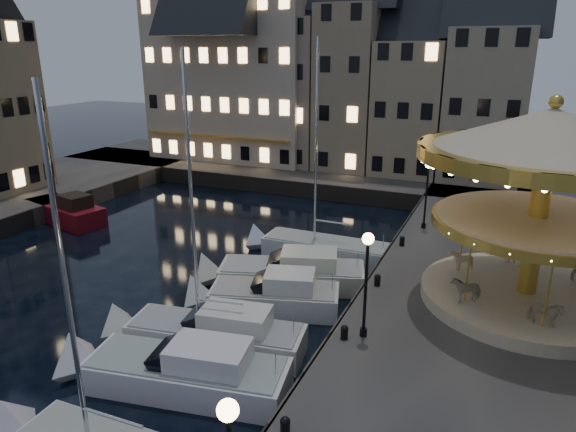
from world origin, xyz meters
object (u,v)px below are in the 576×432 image
at_px(motorboat_d, 266,297).
at_px(red_fishing_boat, 67,212).
at_px(motorboat_f, 317,249).
at_px(carousel, 545,172).
at_px(bollard_c, 377,279).
at_px(motorboat_b, 177,372).
at_px(motorboat_c, 207,334).
at_px(motorboat_e, 284,274).
at_px(bollard_b, 344,332).
at_px(bollard_d, 402,241).
at_px(bollard_a, 285,425).
at_px(streetlamp_c, 427,185).
at_px(streetlamp_b, 367,270).

xyz_separation_m(motorboat_d, red_fishing_boat, (-18.65, 6.00, 0.05)).
distance_m(motorboat_f, carousel, 13.53).
height_order(bollard_c, motorboat_b, motorboat_b).
bearing_deg(motorboat_c, motorboat_f, 86.32).
xyz_separation_m(bollard_c, motorboat_f, (-4.84, 5.01, -1.07)).
height_order(motorboat_e, carousel, carousel).
xyz_separation_m(bollard_b, motorboat_e, (-5.06, 5.75, -0.96)).
bearing_deg(motorboat_f, bollard_c, -45.96).
distance_m(bollard_d, carousel, 9.50).
bearing_deg(carousel, red_fishing_boat, 174.01).
bearing_deg(red_fishing_boat, carousel, -5.99).
bearing_deg(bollard_b, carousel, 43.41).
bearing_deg(motorboat_e, bollard_a, -65.79).
relative_size(streetlamp_c, motorboat_d, 0.59).
bearing_deg(motorboat_b, carousel, 39.66).
bearing_deg(streetlamp_b, streetlamp_c, 90.00).
height_order(streetlamp_c, bollard_a, streetlamp_c).
xyz_separation_m(motorboat_d, carousel, (11.05, 2.88, 6.44)).
relative_size(streetlamp_b, motorboat_f, 0.37).
distance_m(bollard_a, red_fishing_boat, 27.60).
height_order(motorboat_b, red_fishing_boat, red_fishing_boat).
relative_size(streetlamp_b, red_fishing_boat, 0.59).
height_order(bollard_c, motorboat_f, motorboat_f).
xyz_separation_m(motorboat_b, motorboat_e, (0.09, 9.29, 0.00)).
bearing_deg(bollard_c, bollard_b, -90.00).
relative_size(bollard_c, motorboat_d, 0.08).
xyz_separation_m(streetlamp_c, motorboat_e, (-5.66, -8.25, -3.37)).
bearing_deg(motorboat_d, bollard_c, 22.25).
height_order(streetlamp_c, motorboat_e, streetlamp_c).
distance_m(bollard_b, motorboat_f, 11.17).
relative_size(motorboat_d, motorboat_e, 0.84).
xyz_separation_m(motorboat_c, motorboat_e, (0.49, 6.66, -0.03)).
bearing_deg(motorboat_d, bollard_d, 57.29).
relative_size(motorboat_f, red_fishing_boat, 1.59).
distance_m(motorboat_f, red_fishing_boat, 18.63).
xyz_separation_m(bollard_d, motorboat_b, (-5.15, -14.04, -0.96)).
bearing_deg(carousel, bollard_a, -118.73).
xyz_separation_m(streetlamp_b, motorboat_c, (-6.15, -1.41, -3.34)).
bearing_deg(motorboat_e, streetlamp_c, 55.55).
xyz_separation_m(bollard_a, bollard_d, (0.00, 16.00, 0.00)).
height_order(motorboat_b, motorboat_d, same).
bearing_deg(bollard_b, bollard_a, -90.00).
height_order(streetlamp_c, carousel, carousel).
bearing_deg(streetlamp_c, streetlamp_b, -90.00).
bearing_deg(red_fishing_boat, motorboat_e, -10.14).
distance_m(motorboat_e, motorboat_f, 4.27).
bearing_deg(motorboat_e, bollard_c, -8.44).
height_order(streetlamp_b, motorboat_f, motorboat_f).
relative_size(bollard_d, motorboat_b, 0.07).
height_order(bollard_b, red_fishing_boat, red_fishing_boat).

